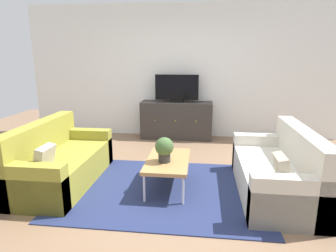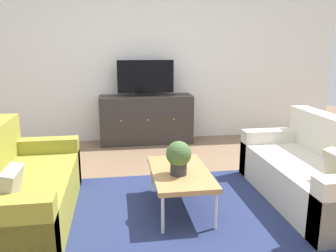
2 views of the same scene
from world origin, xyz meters
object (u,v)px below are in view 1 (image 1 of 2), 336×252
(tv_console, at_px, (176,120))
(flat_screen_tv, at_px, (177,88))
(couch_right_side, at_px, (281,173))
(coffee_table, at_px, (168,162))
(couch_left_side, at_px, (57,163))
(potted_plant, at_px, (164,148))

(tv_console, relative_size, flat_screen_tv, 1.65)
(couch_right_side, height_order, coffee_table, couch_right_side)
(couch_left_side, height_order, flat_screen_tv, flat_screen_tv)
(couch_left_side, relative_size, potted_plant, 5.41)
(couch_left_side, relative_size, tv_console, 1.16)
(coffee_table, relative_size, flat_screen_tv, 1.06)
(couch_left_side, distance_m, potted_plant, 1.48)
(couch_left_side, xyz_separation_m, coffee_table, (1.48, 0.03, 0.08))
(couch_left_side, bearing_deg, couch_right_side, 0.00)
(couch_left_side, relative_size, couch_right_side, 1.00)
(couch_right_side, bearing_deg, potted_plant, -177.33)
(tv_console, bearing_deg, flat_screen_tv, 90.00)
(couch_right_side, relative_size, coffee_table, 1.80)
(couch_left_side, relative_size, coffee_table, 1.80)
(potted_plant, bearing_deg, couch_left_side, 177.40)
(coffee_table, relative_size, tv_console, 0.64)
(potted_plant, relative_size, tv_console, 0.21)
(coffee_table, xyz_separation_m, flat_screen_tv, (-0.10, 2.37, 0.67))
(couch_right_side, height_order, tv_console, couch_right_side)
(coffee_table, bearing_deg, couch_right_side, -1.05)
(couch_right_side, relative_size, flat_screen_tv, 1.92)
(tv_console, distance_m, flat_screen_tv, 0.65)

